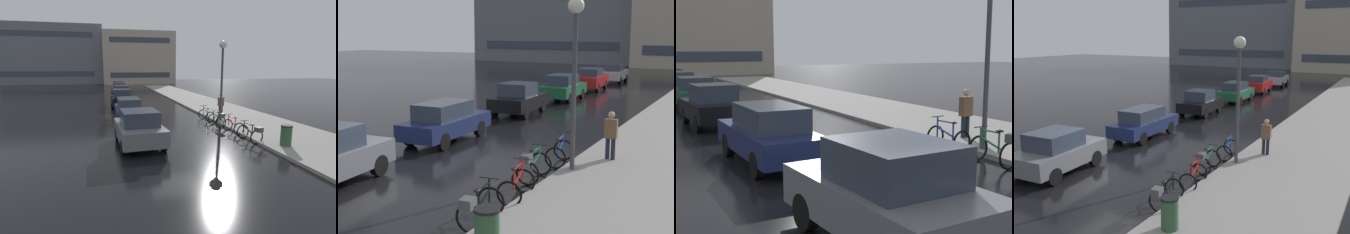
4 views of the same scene
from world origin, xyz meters
TOP-DOWN VIEW (x-y plane):
  - ground_plane at (0.00, 0.00)m, footprint 140.00×140.00m
  - sidewalk_kerb at (6.00, 10.00)m, footprint 4.80×60.00m
  - bicycle_nearest at (3.50, -1.41)m, footprint 0.84×1.47m
  - bicycle_second at (3.48, 0.52)m, footprint 0.83×1.24m
  - bicycle_third at (3.22, 2.04)m, footprint 0.78×1.40m
  - bicycle_farthest at (3.26, 4.07)m, footprint 0.84×1.21m
  - car_grey at (-1.86, -0.83)m, footprint 2.18×3.85m
  - car_navy at (-1.94, 5.07)m, footprint 1.80×4.34m
  - car_black at (-2.08, 11.84)m, footprint 2.05×3.90m
  - car_green at (-1.89, 17.64)m, footprint 1.93×3.94m
  - car_red at (-1.95, 23.43)m, footprint 2.06×4.01m
  - car_silver at (-1.84, 29.19)m, footprint 2.02×3.93m
  - pedestrian at (4.67, 4.96)m, footprint 0.41×0.26m
  - streetlamp at (3.95, 3.33)m, footprint 0.47×0.47m
  - trash_bin at (4.45, -2.66)m, footprint 0.50×0.50m
  - building_facade_side at (-16.07, 52.66)m, footprint 23.32×7.40m

SIDE VIEW (x-z plane):
  - ground_plane at x=0.00m, z-range 0.00..0.00m
  - sidewalk_kerb at x=6.00m, z-range 0.00..0.14m
  - bicycle_second at x=3.48m, z-range -0.11..0.88m
  - bicycle_farthest at x=3.26m, z-range -0.11..0.90m
  - bicycle_nearest at x=3.50m, z-range 0.00..0.96m
  - bicycle_third at x=3.22m, z-range 0.01..0.99m
  - trash_bin at x=4.45m, z-range 0.00..1.06m
  - car_silver at x=-1.84m, z-range 0.02..1.55m
  - car_navy at x=-1.94m, z-range 0.02..1.59m
  - car_black at x=-2.08m, z-range -0.02..1.63m
  - car_red at x=-1.95m, z-range 0.01..1.61m
  - car_green at x=-1.89m, z-range 0.01..1.62m
  - car_grey at x=-1.86m, z-range -0.01..1.66m
  - pedestrian at x=4.67m, z-range 0.11..1.84m
  - streetlamp at x=3.95m, z-range 1.16..6.40m
  - building_facade_side at x=-16.07m, z-range 0.00..13.08m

